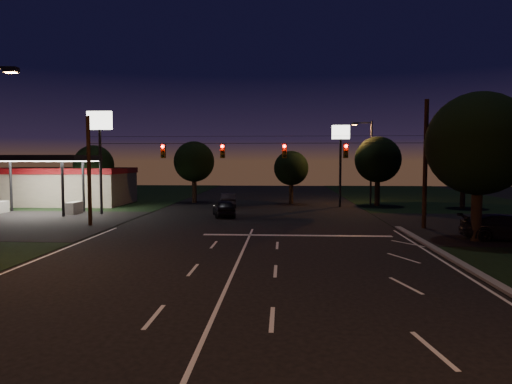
# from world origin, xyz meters

# --- Properties ---
(ground) EXTENTS (140.00, 140.00, 0.00)m
(ground) POSITION_xyz_m (0.00, 0.00, 0.00)
(ground) COLOR black
(ground) RESTS_ON ground
(center_line) EXTENTS (0.14, 40.00, 0.01)m
(center_line) POSITION_xyz_m (0.00, -6.00, 0.01)
(center_line) COLOR silver
(center_line) RESTS_ON ground
(stop_bar) EXTENTS (12.00, 0.50, 0.01)m
(stop_bar) POSITION_xyz_m (3.00, 11.50, 0.01)
(stop_bar) COLOR silver
(stop_bar) RESTS_ON ground
(utility_pole_right) EXTENTS (0.30, 0.30, 9.00)m
(utility_pole_right) POSITION_xyz_m (12.00, 15.00, 0.00)
(utility_pole_right) COLOR black
(utility_pole_right) RESTS_ON ground
(utility_pole_left) EXTENTS (0.28, 0.28, 8.00)m
(utility_pole_left) POSITION_xyz_m (-12.00, 15.00, 0.00)
(utility_pole_left) COLOR black
(utility_pole_left) RESTS_ON ground
(signal_span) EXTENTS (24.00, 0.40, 1.56)m
(signal_span) POSITION_xyz_m (-0.00, 14.96, 5.50)
(signal_span) COLOR black
(signal_span) RESTS_ON ground
(gas_station) EXTENTS (14.20, 16.10, 5.25)m
(gas_station) POSITION_xyz_m (-21.86, 30.39, 2.38)
(gas_station) COLOR gray
(gas_station) RESTS_ON ground
(pole_sign_left_near) EXTENTS (2.20, 0.30, 9.10)m
(pole_sign_left_near) POSITION_xyz_m (-14.00, 22.00, 6.98)
(pole_sign_left_near) COLOR black
(pole_sign_left_near) RESTS_ON ground
(pole_sign_right) EXTENTS (1.80, 0.30, 8.40)m
(pole_sign_right) POSITION_xyz_m (8.00, 30.00, 6.24)
(pole_sign_right) COLOR black
(pole_sign_right) RESTS_ON ground
(street_light_right_far) EXTENTS (2.20, 0.35, 9.00)m
(street_light_right_far) POSITION_xyz_m (11.24, 32.00, 5.24)
(street_light_right_far) COLOR black
(street_light_right_far) RESTS_ON ground
(tree_right_near) EXTENTS (6.00, 6.00, 8.76)m
(tree_right_near) POSITION_xyz_m (13.53, 10.17, 5.68)
(tree_right_near) COLOR black
(tree_right_near) RESTS_ON ground
(tree_far_a) EXTENTS (4.20, 4.20, 6.42)m
(tree_far_a) POSITION_xyz_m (-17.98, 30.12, 4.26)
(tree_far_a) COLOR black
(tree_far_a) RESTS_ON ground
(tree_far_b) EXTENTS (4.60, 4.60, 6.98)m
(tree_far_b) POSITION_xyz_m (-7.98, 34.13, 4.61)
(tree_far_b) COLOR black
(tree_far_b) RESTS_ON ground
(tree_far_c) EXTENTS (3.80, 3.80, 5.86)m
(tree_far_c) POSITION_xyz_m (3.02, 33.10, 3.90)
(tree_far_c) COLOR black
(tree_far_c) RESTS_ON ground
(tree_far_d) EXTENTS (4.80, 4.80, 7.30)m
(tree_far_d) POSITION_xyz_m (12.02, 31.13, 4.83)
(tree_far_d) COLOR black
(tree_far_d) RESTS_ON ground
(tree_far_e) EXTENTS (4.00, 4.00, 6.18)m
(tree_far_e) POSITION_xyz_m (20.02, 29.11, 4.11)
(tree_far_e) COLOR black
(tree_far_e) RESTS_ON ground
(car_oncoming_a) EXTENTS (2.64, 4.52, 1.45)m
(car_oncoming_a) POSITION_xyz_m (-2.94, 21.18, 0.72)
(car_oncoming_a) COLOR black
(car_oncoming_a) RESTS_ON ground
(car_oncoming_b) EXTENTS (2.04, 4.50, 1.43)m
(car_oncoming_b) POSITION_xyz_m (-3.54, 29.34, 0.72)
(car_oncoming_b) COLOR black
(car_oncoming_b) RESTS_ON ground
(car_cross) EXTENTS (5.64, 3.00, 1.56)m
(car_cross) POSITION_xyz_m (15.52, 10.41, 0.78)
(car_cross) COLOR black
(car_cross) RESTS_ON ground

